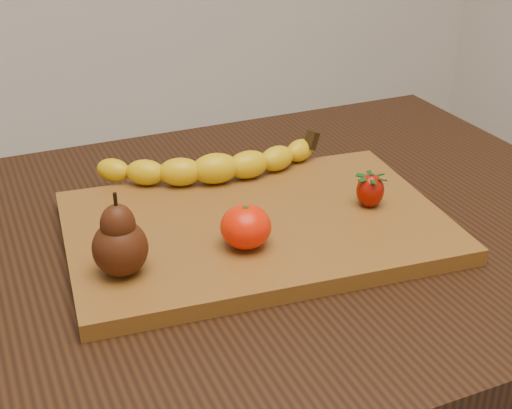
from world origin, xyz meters
name	(u,v)px	position (x,y,z in m)	size (l,w,h in m)	color
table	(239,296)	(0.00, 0.00, 0.66)	(1.00, 0.70, 0.76)	black
cutting_board	(256,226)	(0.02, -0.02, 0.77)	(0.45, 0.30, 0.02)	brown
banana	(215,169)	(0.01, 0.10, 0.80)	(0.26, 0.07, 0.04)	yellow
pear	(119,234)	(-0.16, -0.07, 0.83)	(0.06, 0.06, 0.09)	#411B0A
mandarin	(246,227)	(-0.02, -0.07, 0.80)	(0.06, 0.06, 0.05)	#F32002
strawberry	(370,189)	(0.16, -0.04, 0.80)	(0.03, 0.03, 0.04)	#980F04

